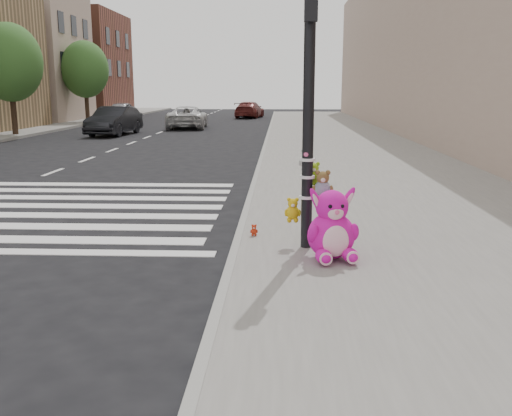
# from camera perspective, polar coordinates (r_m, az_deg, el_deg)

# --- Properties ---
(ground) EXTENTS (120.00, 120.00, 0.00)m
(ground) POSITION_cam_1_polar(r_m,az_deg,el_deg) (7.18, -15.81, -8.50)
(ground) COLOR black
(ground) RESTS_ON ground
(sidewalk_near) EXTENTS (7.00, 80.00, 0.14)m
(sidewalk_near) POSITION_cam_1_polar(r_m,az_deg,el_deg) (16.78, 12.06, 3.54)
(sidewalk_near) COLOR slate
(sidewalk_near) RESTS_ON ground
(curb_edge) EXTENTS (0.12, 80.00, 0.15)m
(curb_edge) POSITION_cam_1_polar(r_m,az_deg,el_deg) (16.56, 0.18, 3.69)
(curb_edge) COLOR gray
(curb_edge) RESTS_ON ground
(bld_far_d) EXTENTS (6.00, 8.00, 10.00)m
(bld_far_d) POSITION_cam_1_polar(r_m,az_deg,el_deg) (45.08, -21.34, 14.42)
(bld_far_d) COLOR tan
(bld_far_d) RESTS_ON ground
(bld_far_e) EXTENTS (6.00, 10.00, 9.00)m
(bld_far_e) POSITION_cam_1_polar(r_m,az_deg,el_deg) (55.33, -16.64, 13.61)
(bld_far_e) COLOR brown
(bld_far_e) RESTS_ON ground
(bld_near) EXTENTS (5.00, 60.00, 10.00)m
(bld_near) POSITION_cam_1_polar(r_m,az_deg,el_deg) (27.76, 20.76, 16.49)
(bld_near) COLOR tan
(bld_near) RESTS_ON ground
(signal_pole) EXTENTS (0.71, 0.49, 4.00)m
(signal_pole) POSITION_cam_1_polar(r_m,az_deg,el_deg) (8.23, 5.41, 6.96)
(signal_pole) COLOR black
(signal_pole) RESTS_ON sidewalk_near
(tree_far_b) EXTENTS (3.20, 3.20, 5.44)m
(tree_far_b) POSITION_cam_1_polar(r_m,az_deg,el_deg) (31.41, -23.43, 13.20)
(tree_far_b) COLOR #382619
(tree_far_b) RESTS_ON sidewalk_far
(tree_far_c) EXTENTS (3.20, 3.20, 5.44)m
(tree_far_c) POSITION_cam_1_polar(r_m,az_deg,el_deg) (41.61, -16.74, 13.13)
(tree_far_c) COLOR #382619
(tree_far_c) RESTS_ON sidewalk_far
(pink_bunny) EXTENTS (0.75, 0.84, 1.02)m
(pink_bunny) POSITION_cam_1_polar(r_m,az_deg,el_deg) (7.83, 7.61, -2.17)
(pink_bunny) COLOR #DD12A6
(pink_bunny) RESTS_ON sidewalk_near
(red_teddy) EXTENTS (0.13, 0.10, 0.19)m
(red_teddy) POSITION_cam_1_polar(r_m,az_deg,el_deg) (9.06, -0.20, -2.22)
(red_teddy) COLOR red
(red_teddy) RESTS_ON sidewalk_near
(car_dark_far) EXTENTS (1.99, 4.63, 1.48)m
(car_dark_far) POSITION_cam_1_polar(r_m,az_deg,el_deg) (30.98, -13.98, 8.46)
(car_dark_far) COLOR black
(car_dark_far) RESTS_ON ground
(car_white_near) EXTENTS (2.55, 4.96, 1.34)m
(car_white_near) POSITION_cam_1_polar(r_m,az_deg,el_deg) (35.38, -6.87, 9.00)
(car_white_near) COLOR beige
(car_white_near) RESTS_ON ground
(car_maroon_near) EXTENTS (2.45, 4.71, 1.30)m
(car_maroon_near) POSITION_cam_1_polar(r_m,az_deg,el_deg) (47.32, -0.66, 9.79)
(car_maroon_near) COLOR #5C1D1A
(car_maroon_near) RESTS_ON ground
(car_silver_deep) EXTENTS (1.70, 4.09, 1.39)m
(car_silver_deep) POSITION_cam_1_polar(r_m,az_deg,el_deg) (44.31, -13.40, 9.38)
(car_silver_deep) COLOR #AAAAAF
(car_silver_deep) RESTS_ON ground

